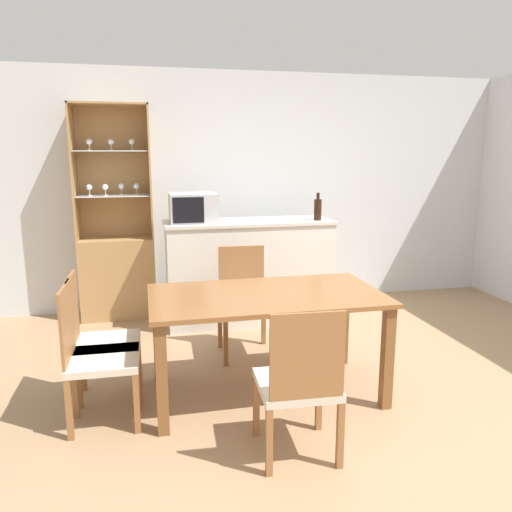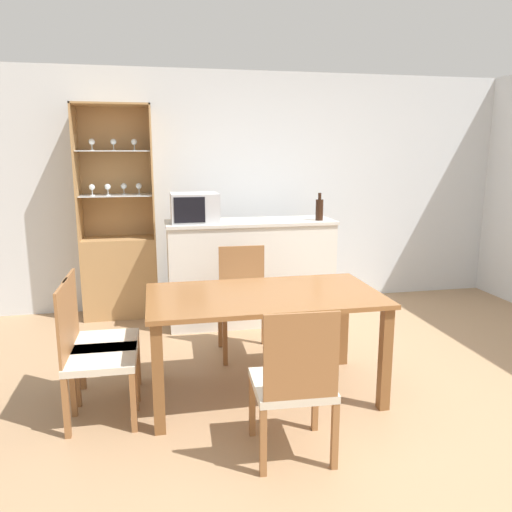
{
  "view_description": "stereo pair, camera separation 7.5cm",
  "coord_description": "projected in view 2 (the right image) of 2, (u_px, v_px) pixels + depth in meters",
  "views": [
    {
      "loc": [
        -1.51,
        -2.85,
        1.7
      ],
      "look_at": [
        -0.62,
        1.16,
        0.84
      ],
      "focal_mm": 35.0,
      "sensor_mm": 36.0,
      "label": 1
    },
    {
      "loc": [
        -1.44,
        -2.86,
        1.7
      ],
      "look_at": [
        -0.62,
        1.16,
        0.84
      ],
      "focal_mm": 35.0,
      "sensor_mm": 36.0,
      "label": 2
    }
  ],
  "objects": [
    {
      "name": "display_cabinet",
      "position": [
        120.0,
        259.0,
        5.21
      ],
      "size": [
        0.75,
        0.4,
        2.16
      ],
      "color": "tan",
      "rests_on": "ground_plane"
    },
    {
      "name": "dining_chair_side_left_near",
      "position": [
        93.0,
        355.0,
        3.15
      ],
      "size": [
        0.44,
        0.44,
        0.9
      ],
      "rotation": [
        0.0,
        0.0,
        -1.59
      ],
      "color": "beige",
      "rests_on": "ground_plane"
    },
    {
      "name": "dining_chair_side_left_far",
      "position": [
        98.0,
        340.0,
        3.4
      ],
      "size": [
        0.44,
        0.44,
        0.9
      ],
      "rotation": [
        0.0,
        0.0,
        -1.59
      ],
      "color": "beige",
      "rests_on": "ground_plane"
    },
    {
      "name": "wine_bottle",
      "position": [
        319.0,
        209.0,
        4.92
      ],
      "size": [
        0.08,
        0.08,
        0.27
      ],
      "color": "black",
      "rests_on": "kitchen_counter"
    },
    {
      "name": "dining_chair_head_far",
      "position": [
        244.0,
        303.0,
        4.24
      ],
      "size": [
        0.45,
        0.45,
        0.9
      ],
      "rotation": [
        0.0,
        0.0,
        3.11
      ],
      "color": "beige",
      "rests_on": "ground_plane"
    },
    {
      "name": "microwave",
      "position": [
        195.0,
        208.0,
        4.8
      ],
      "size": [
        0.45,
        0.4,
        0.28
      ],
      "color": "#B7BABF",
      "rests_on": "kitchen_counter"
    },
    {
      "name": "kitchen_counter",
      "position": [
        250.0,
        271.0,
        5.03
      ],
      "size": [
        1.66,
        0.55,
        1.04
      ],
      "color": "silver",
      "rests_on": "ground_plane"
    },
    {
      "name": "wall_back",
      "position": [
        283.0,
        190.0,
        5.63
      ],
      "size": [
        6.8,
        0.06,
        2.55
      ],
      "color": "silver",
      "rests_on": "ground_plane"
    },
    {
      "name": "dining_chair_head_near",
      "position": [
        294.0,
        384.0,
        2.75
      ],
      "size": [
        0.45,
        0.45,
        0.9
      ],
      "rotation": [
        0.0,
        0.0,
        -0.05
      ],
      "color": "beige",
      "rests_on": "ground_plane"
    },
    {
      "name": "dining_table",
      "position": [
        264.0,
        308.0,
        3.46
      ],
      "size": [
        1.6,
        0.88,
        0.74
      ],
      "color": "brown",
      "rests_on": "ground_plane"
    },
    {
      "name": "ground_plane",
      "position": [
        379.0,
        408.0,
        3.37
      ],
      "size": [
        18.0,
        18.0,
        0.0
      ],
      "primitive_type": "plane",
      "color": "#A37F5B"
    }
  ]
}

